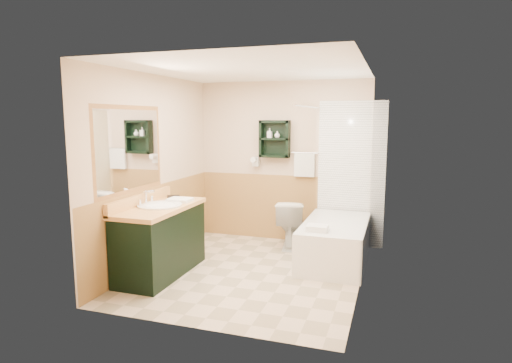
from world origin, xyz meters
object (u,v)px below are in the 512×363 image
object	(u,v)px
wall_shelf	(275,139)
soap_bottle_b	(277,135)
hair_dryer	(256,162)
toilet	(290,224)
vanity_book	(167,190)
soap_bottle_a	(270,136)
bathtub	(335,242)
vanity	(161,240)

from	to	relation	value
wall_shelf	soap_bottle_b	xyz separation A→B (m)	(0.04, -0.01, 0.05)
hair_dryer	toilet	size ratio (longest dim) A/B	0.34
wall_shelf	vanity_book	distance (m)	1.81
soap_bottle_a	soap_bottle_b	distance (m)	0.12
bathtub	vanity	bearing A→B (deg)	-150.44
wall_shelf	hair_dryer	bearing A→B (deg)	175.24
hair_dryer	toilet	world-z (taller)	hair_dryer
hair_dryer	vanity_book	bearing A→B (deg)	-119.22
vanity_book	soap_bottle_b	xyz separation A→B (m)	(1.10, 1.33, 0.67)
wall_shelf	soap_bottle_a	xyz separation A→B (m)	(-0.07, -0.01, 0.05)
soap_bottle_a	soap_bottle_b	xyz separation A→B (m)	(0.12, 0.00, 0.01)
vanity	soap_bottle_a	bearing A→B (deg)	65.47
hair_dryer	vanity	bearing A→B (deg)	-108.02
vanity_book	soap_bottle_a	xyz separation A→B (m)	(0.99, 1.33, 0.66)
hair_dryer	bathtub	xyz separation A→B (m)	(1.33, -0.74, -0.94)
bathtub	toilet	size ratio (longest dim) A/B	2.16
vanity_book	soap_bottle_b	size ratio (longest dim) A/B	2.09
hair_dryer	soap_bottle_b	world-z (taller)	soap_bottle_b
hair_dryer	bathtub	distance (m)	1.78
wall_shelf	soap_bottle_a	bearing A→B (deg)	-176.14
hair_dryer	vanity	distance (m)	2.08
bathtub	soap_bottle_a	size ratio (longest dim) A/B	10.54
wall_shelf	vanity_book	xyz separation A→B (m)	(-1.06, -1.33, -0.61)
vanity	soap_bottle_b	size ratio (longest dim) A/B	12.90
bathtub	toilet	world-z (taller)	toilet
toilet	soap_bottle_b	world-z (taller)	soap_bottle_b
wall_shelf	soap_bottle_a	distance (m)	0.09
hair_dryer	toilet	xyz separation A→B (m)	(0.61, -0.27, -0.86)
toilet	wall_shelf	bearing A→B (deg)	-47.96
toilet	soap_bottle_b	distance (m)	1.31
vanity	toilet	world-z (taller)	vanity
vanity_book	soap_bottle_a	bearing A→B (deg)	21.94
wall_shelf	toilet	distance (m)	1.27
vanity	soap_bottle_b	distance (m)	2.35
vanity	hair_dryer	bearing A→B (deg)	71.98
toilet	soap_bottle_a	size ratio (longest dim) A/B	4.89
vanity	vanity_book	xyz separation A→B (m)	(-0.17, 0.47, 0.52)
toilet	soap_bottle_a	xyz separation A→B (m)	(-0.39, 0.24, 1.26)
vanity_book	hair_dryer	bearing A→B (deg)	29.30
vanity	vanity_book	size ratio (longest dim) A/B	6.19
soap_bottle_a	toilet	bearing A→B (deg)	-31.78
vanity_book	soap_bottle_a	world-z (taller)	soap_bottle_a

